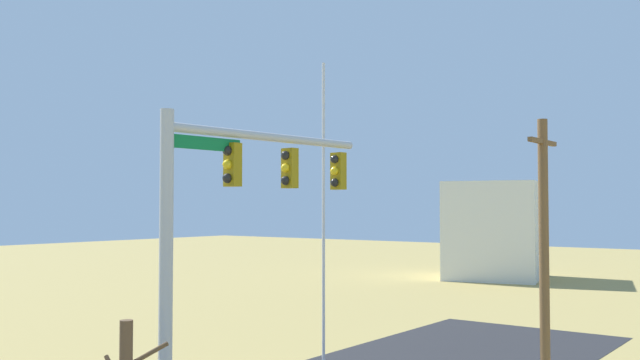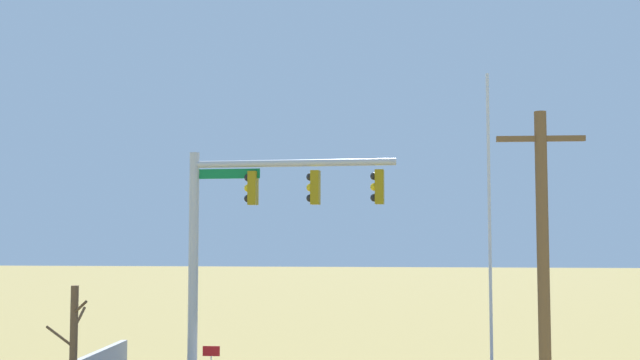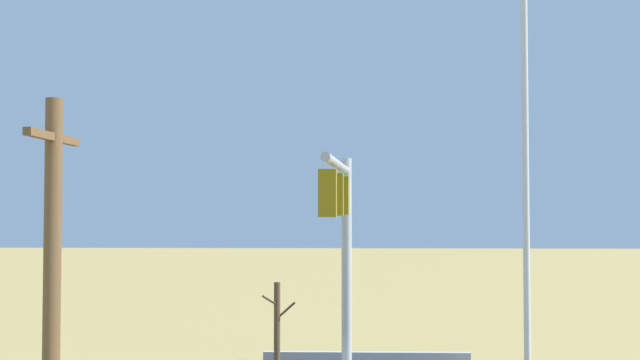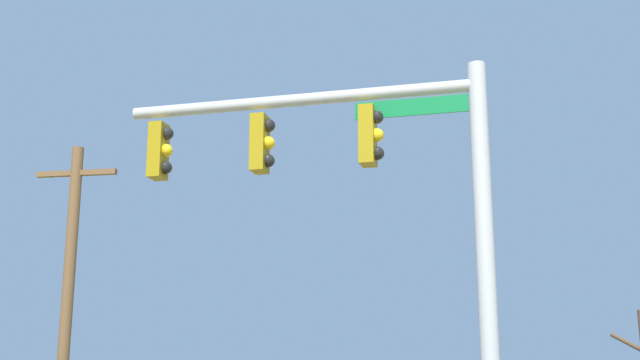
# 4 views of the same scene
# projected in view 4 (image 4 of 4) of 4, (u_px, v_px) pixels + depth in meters

# --- Properties ---
(signal_mast) EXTENTS (5.96, 0.77, 7.20)m
(signal_mast) POSITION_uv_depth(u_px,v_px,m) (375.00, 203.00, 12.94)
(signal_mast) COLOR #B2B5BA
(signal_mast) RESTS_ON ground_plane
(utility_pole) EXTENTS (1.90, 0.26, 7.55)m
(utility_pole) POSITION_uv_depth(u_px,v_px,m) (67.00, 307.00, 18.10)
(utility_pole) COLOR brown
(utility_pole) RESTS_ON ground_plane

